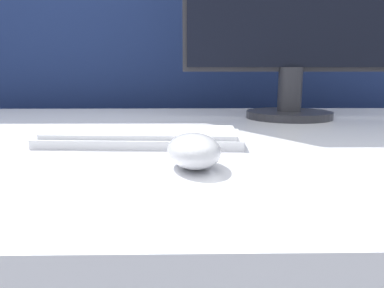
# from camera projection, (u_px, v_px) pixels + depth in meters

# --- Properties ---
(desk) EXTENTS (1.78, 1.10, 0.72)m
(desk) POSITION_uv_depth(u_px,v_px,m) (191.00, 283.00, 0.88)
(desk) COLOR white
(desk) RESTS_ON ground_plane
(partition_panel) EXTENTS (5.00, 0.03, 1.41)m
(partition_panel) POSITION_uv_depth(u_px,v_px,m) (188.00, 109.00, 1.48)
(partition_panel) COLOR navy
(partition_panel) RESTS_ON ground_plane
(computer_mouse_near) EXTENTS (0.08, 0.12, 0.05)m
(computer_mouse_near) POSITION_uv_depth(u_px,v_px,m) (192.00, 150.00, 0.51)
(computer_mouse_near) COLOR silver
(computer_mouse_near) RESTS_ON desk
(keyboard) EXTENTS (0.37, 0.17, 0.02)m
(keyboard) POSITION_uv_depth(u_px,v_px,m) (143.00, 136.00, 0.69)
(keyboard) COLOR silver
(keyboard) RESTS_ON desk
(monitor) EXTENTS (0.60, 0.24, 0.55)m
(monitor) POSITION_uv_depth(u_px,v_px,m) (294.00, 10.00, 1.01)
(monitor) COLOR #28282D
(monitor) RESTS_ON desk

